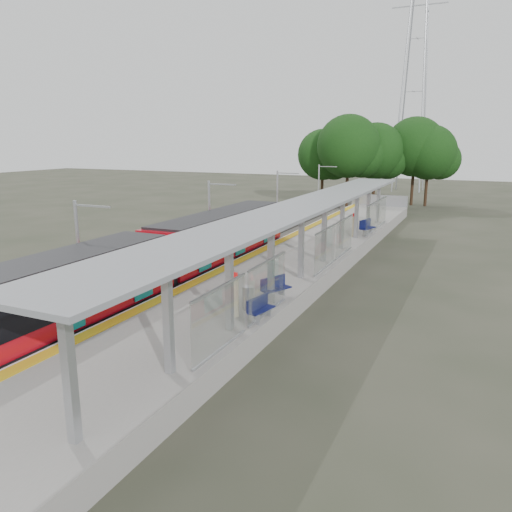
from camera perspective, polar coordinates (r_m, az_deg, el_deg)
The scene contains 16 objects.
ground at distance 16.41m, azimuth -19.80°, elevation -17.07°, with size 200.00×200.00×0.00m, color #474438.
trackbed at distance 34.28m, azimuth -1.79°, elevation -0.21°, with size 3.00×70.00×0.24m, color #59544C.
platform at distance 32.49m, azimuth 5.33°, elevation -0.33°, with size 6.00×50.00×1.00m, color gray.
tactile_strip at distance 33.28m, azimuth 1.20°, elevation 0.96°, with size 0.60×50.00×0.02m, color gold.
end_fence at distance 56.15m, azimuth 13.90°, elevation 6.19°, with size 6.00×0.10×1.20m, color #9EA0A5.
train at distance 25.67m, azimuth -11.58°, elevation -0.62°, with size 2.74×27.60×3.62m.
canopy at distance 27.74m, azimuth 6.00°, elevation 5.12°, with size 3.27×38.00×3.66m.
pylon at distance 84.34m, azimuth 17.78°, elevation 20.05°, with size 8.00×4.00×38.00m, color #9EA0A5, non-canonical shape.
tree_cluster at distance 63.48m, azimuth 13.97°, elevation 11.71°, with size 18.64×13.47×10.97m.
catenary_masts at distance 33.67m, azimuth -5.21°, elevation 4.34°, with size 2.08×48.16×5.40m.
bench_near at distance 20.02m, azimuth 0.43°, elevation -5.93°, with size 0.69×1.45×0.96m.
bench_mid at distance 22.65m, azimuth 2.19°, elevation -3.56°, with size 1.05×1.54×1.02m.
bench_far at distance 38.71m, azimuth 12.52°, elevation 3.29°, with size 0.95×1.79×1.17m.
info_pillar_near at distance 20.36m, azimuth -2.56°, elevation -4.71°, with size 0.42×0.42×1.86m.
info_pillar_far at distance 37.78m, azimuth 11.20°, elevation 3.33°, with size 0.39×0.39×1.74m.
litter_bin at distance 21.25m, azimuth -0.93°, elevation -4.80°, with size 0.49×0.49×0.99m, color #9EA0A5.
Camera 1 is at (10.36, -9.85, 8.06)m, focal length 35.00 mm.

